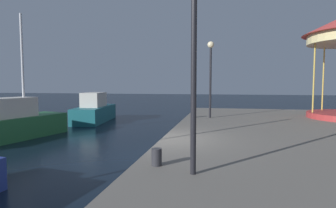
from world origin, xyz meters
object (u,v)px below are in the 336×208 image
bollard_south (193,114)px  lamp_post_mid_promenade (211,66)px  sailboat_green (8,124)px  bollard_north (157,157)px  motorboat_teal (94,111)px  lamp_post_near_edge (194,40)px

bollard_south → lamp_post_mid_promenade: bearing=1.7°
sailboat_green → bollard_south: (8.41, 4.03, 0.23)m
bollard_north → bollard_south: bearing=90.7°
sailboat_green → lamp_post_mid_promenade: bearing=23.5°
motorboat_teal → sailboat_green: bearing=-99.2°
sailboat_green → bollard_south: size_ratio=15.34×
sailboat_green → lamp_post_mid_promenade: size_ratio=1.47×
sailboat_green → lamp_post_mid_promenade: 10.58m
sailboat_green → lamp_post_mid_promenade: sailboat_green is taller
motorboat_teal → bollard_south: (7.30, -2.81, 0.23)m
motorboat_teal → bollard_north: bearing=-58.6°
motorboat_teal → bollard_north: 14.23m
motorboat_teal → lamp_post_near_edge: size_ratio=1.29×
bollard_north → motorboat_teal: bearing=121.4°
lamp_post_near_edge → bollard_north: (-0.89, 0.44, -2.59)m
motorboat_teal → lamp_post_near_edge: 15.35m
bollard_north → sailboat_green: bearing=148.2°
lamp_post_near_edge → bollard_south: bearing=95.9°
lamp_post_mid_promenade → sailboat_green: bearing=-156.5°
sailboat_green → bollard_south: sailboat_green is taller
sailboat_green → bollard_north: (8.53, -5.30, 0.23)m
lamp_post_mid_promenade → bollard_south: lamp_post_mid_promenade is taller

